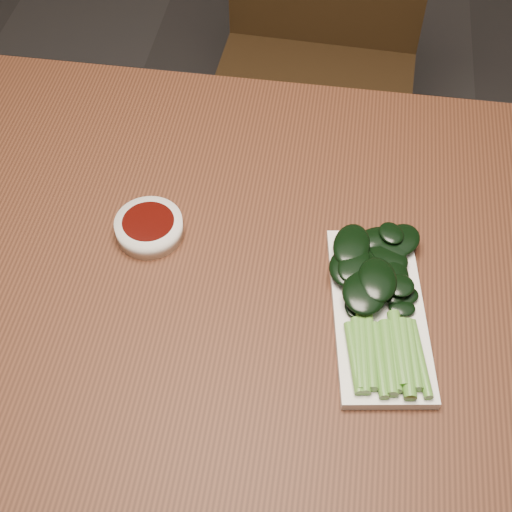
# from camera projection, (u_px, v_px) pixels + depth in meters

# --- Properties ---
(ground) EXTENTS (6.00, 6.00, 0.00)m
(ground) POSITION_uv_depth(u_px,v_px,m) (244.00, 469.00, 1.57)
(ground) COLOR #292726
(ground) RESTS_ON ground
(table) EXTENTS (1.40, 0.80, 0.75)m
(table) POSITION_uv_depth(u_px,v_px,m) (238.00, 296.00, 1.03)
(table) COLOR #432213
(table) RESTS_ON ground
(chair_far) EXTENTS (0.49, 0.49, 0.89)m
(chair_far) POSITION_uv_depth(u_px,v_px,m) (316.00, 60.00, 1.67)
(chair_far) COLOR black
(chair_far) RESTS_ON ground
(sauce_bowl) EXTENTS (0.09, 0.09, 0.03)m
(sauce_bowl) POSITION_uv_depth(u_px,v_px,m) (149.00, 227.00, 1.00)
(sauce_bowl) COLOR white
(sauce_bowl) RESTS_ON table
(serving_plate) EXTENTS (0.16, 0.28, 0.01)m
(serving_plate) POSITION_uv_depth(u_px,v_px,m) (378.00, 313.00, 0.92)
(serving_plate) COLOR white
(serving_plate) RESTS_ON table
(gai_lan) EXTENTS (0.15, 0.28, 0.03)m
(gai_lan) POSITION_uv_depth(u_px,v_px,m) (378.00, 293.00, 0.92)
(gai_lan) COLOR #528B2F
(gai_lan) RESTS_ON serving_plate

